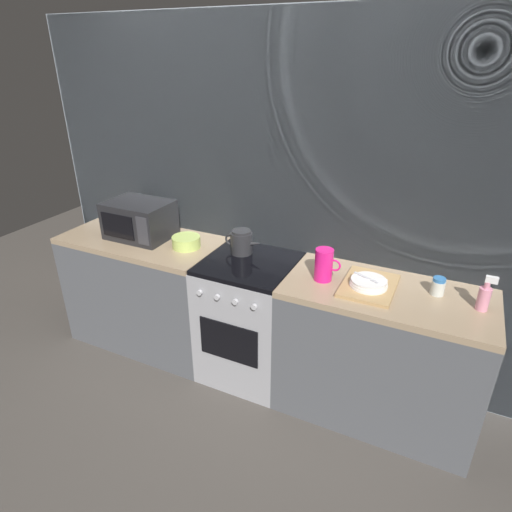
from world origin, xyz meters
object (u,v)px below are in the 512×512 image
microwave (140,220)px  kettle (242,242)px  dish_pile (369,284)px  mixing_bowl (186,242)px  stove_unit (249,318)px  spray_bottle (484,297)px  spice_jar (438,286)px  pitcher (324,265)px

microwave → kettle: microwave is taller
kettle → dish_pile: bearing=-6.9°
kettle → mixing_bowl: 0.41m
stove_unit → microwave: bearing=178.2°
stove_unit → spray_bottle: 1.49m
mixing_bowl → spray_bottle: bearing=0.2°
stove_unit → dish_pile: (0.79, -0.01, 0.47)m
stove_unit → microwave: microwave is taller
kettle → spray_bottle: bearing=-2.9°
stove_unit → dish_pile: bearing=-0.7°
spice_jar → kettle: bearing=179.5°
kettle → mixing_bowl: kettle is taller
stove_unit → microwave: size_ratio=1.96×
stove_unit → pitcher: pitcher is taller
stove_unit → kettle: size_ratio=3.16×
spray_bottle → stove_unit: bearing=-179.1°
pitcher → microwave: bearing=177.8°
kettle → spray_bottle: (1.49, -0.08, -0.00)m
microwave → pitcher: size_ratio=2.30×
stove_unit → dish_pile: 0.92m
microwave → dish_pile: (1.70, -0.04, -0.11)m
stove_unit → spice_jar: size_ratio=8.57×
microwave → stove_unit: bearing=-1.8°
dish_pile → spice_jar: (0.37, 0.10, 0.03)m
stove_unit → microwave: 1.09m
dish_pile → kettle: bearing=173.1°
microwave → pitcher: microwave is taller
kettle → dish_pile: 0.90m
mixing_bowl → pitcher: bearing=-2.2°
mixing_bowl → spice_jar: spice_jar is taller
pitcher → spray_bottle: bearing=3.1°
kettle → mixing_bowl: size_ratio=1.42×
dish_pile → mixing_bowl: bearing=178.9°
stove_unit → spray_bottle: size_ratio=4.43×
spice_jar → microwave: bearing=-178.3°
kettle → spice_jar: (1.26, -0.01, -0.03)m
pitcher → dish_pile: size_ratio=0.50×
spray_bottle → spice_jar: bearing=164.1°
pitcher → spice_jar: size_ratio=1.90×
dish_pile → spray_bottle: (0.60, 0.03, 0.06)m
stove_unit → spice_jar: spice_jar is taller
stove_unit → spray_bottle: spray_bottle is taller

